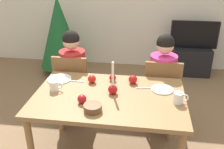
% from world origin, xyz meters
% --- Properties ---
extents(dining_table, '(1.40, 0.90, 0.75)m').
position_xyz_m(dining_table, '(0.00, 0.00, 0.67)').
color(dining_table, olive).
rests_on(dining_table, ground).
extents(chair_left, '(0.40, 0.40, 0.90)m').
position_xyz_m(chair_left, '(-0.53, 0.61, 0.51)').
color(chair_left, brown).
rests_on(chair_left, ground).
extents(chair_right, '(0.40, 0.40, 0.90)m').
position_xyz_m(chair_right, '(0.52, 0.61, 0.51)').
color(chair_right, brown).
rests_on(chair_right, ground).
extents(person_left_child, '(0.30, 0.30, 1.17)m').
position_xyz_m(person_left_child, '(-0.53, 0.64, 0.57)').
color(person_left_child, '#33384C').
rests_on(person_left_child, ground).
extents(person_right_child, '(0.30, 0.30, 1.17)m').
position_xyz_m(person_right_child, '(0.52, 0.64, 0.57)').
color(person_right_child, '#33384C').
rests_on(person_right_child, ground).
extents(tv_stand, '(0.64, 0.40, 0.48)m').
position_xyz_m(tv_stand, '(1.11, 2.30, 0.24)').
color(tv_stand, black).
rests_on(tv_stand, ground).
extents(tv, '(0.79, 0.05, 0.46)m').
position_xyz_m(tv, '(1.11, 2.30, 0.71)').
color(tv, black).
rests_on(tv, tv_stand).
extents(christmas_tree, '(0.73, 0.73, 1.42)m').
position_xyz_m(christmas_tree, '(-1.16, 2.03, 0.74)').
color(christmas_tree, brown).
rests_on(christmas_tree, ground).
extents(candle_centerpiece, '(0.09, 0.09, 0.32)m').
position_xyz_m(candle_centerpiece, '(0.03, 0.03, 0.82)').
color(candle_centerpiece, red).
rests_on(candle_centerpiece, dining_table).
extents(plate_left, '(0.25, 0.25, 0.01)m').
position_xyz_m(plate_left, '(-0.56, 0.25, 0.76)').
color(plate_left, white).
rests_on(plate_left, dining_table).
extents(plate_right, '(0.21, 0.21, 0.01)m').
position_xyz_m(plate_right, '(0.49, 0.17, 0.76)').
color(plate_right, white).
rests_on(plate_right, dining_table).
extents(mug_left, '(0.13, 0.08, 0.10)m').
position_xyz_m(mug_left, '(-0.53, 0.02, 0.80)').
color(mug_left, white).
rests_on(mug_left, dining_table).
extents(mug_right, '(0.13, 0.09, 0.10)m').
position_xyz_m(mug_right, '(0.62, -0.05, 0.80)').
color(mug_right, white).
rests_on(mug_right, dining_table).
extents(fork_left, '(0.18, 0.02, 0.01)m').
position_xyz_m(fork_left, '(-0.39, 0.23, 0.75)').
color(fork_left, silver).
rests_on(fork_left, dining_table).
extents(fork_right, '(0.18, 0.04, 0.01)m').
position_xyz_m(fork_right, '(0.33, 0.18, 0.75)').
color(fork_right, silver).
rests_on(fork_right, dining_table).
extents(bowl_walnuts, '(0.15, 0.15, 0.06)m').
position_xyz_m(bowl_walnuts, '(-0.09, -0.28, 0.78)').
color(bowl_walnuts, brown).
rests_on(bowl_walnuts, dining_table).
extents(apple_near_candle, '(0.08, 0.08, 0.08)m').
position_xyz_m(apple_near_candle, '(-0.21, -0.17, 0.79)').
color(apple_near_candle, '#B0181F').
rests_on(apple_near_candle, dining_table).
extents(apple_by_left_plate, '(0.07, 0.07, 0.07)m').
position_xyz_m(apple_by_left_plate, '(-0.01, 0.30, 0.79)').
color(apple_by_left_plate, '#AD1B22').
rests_on(apple_by_left_plate, dining_table).
extents(apple_by_right_mug, '(0.09, 0.09, 0.09)m').
position_xyz_m(apple_by_right_mug, '(0.20, 0.27, 0.79)').
color(apple_by_right_mug, '#B31717').
rests_on(apple_by_right_mug, dining_table).
extents(apple_far_edge, '(0.08, 0.08, 0.08)m').
position_xyz_m(apple_far_edge, '(-0.21, 0.23, 0.79)').
color(apple_far_edge, red).
rests_on(apple_far_edge, dining_table).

